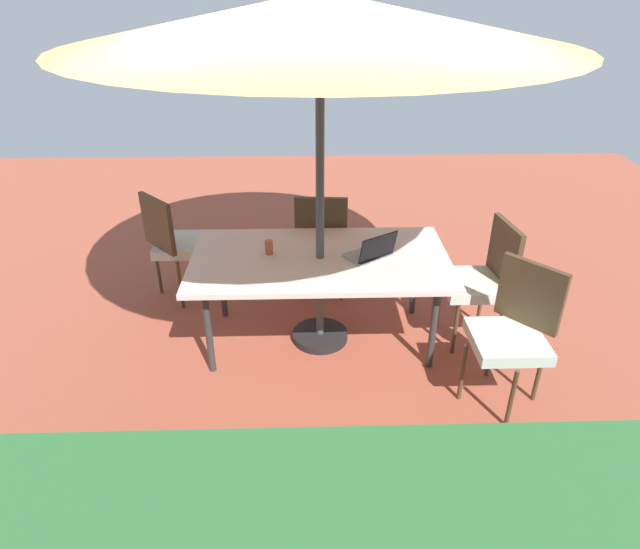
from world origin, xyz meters
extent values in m
cube|color=#9E4C38|center=(0.00, 0.00, -0.01)|extent=(10.00, 10.00, 0.02)
cube|color=silver|center=(0.00, 0.00, 0.72)|extent=(1.91, 1.04, 0.04)
cylinder|color=#333333|center=(-0.80, -0.37, 0.35)|extent=(0.05, 0.05, 0.70)
cylinder|color=#333333|center=(0.80, -0.37, 0.35)|extent=(0.05, 0.05, 0.70)
cylinder|color=#333333|center=(-0.80, 0.37, 0.35)|extent=(0.05, 0.05, 0.70)
cylinder|color=#333333|center=(0.80, 0.37, 0.35)|extent=(0.05, 0.05, 0.70)
cylinder|color=#4C4C4C|center=(0.00, 0.00, 1.22)|extent=(0.06, 0.06, 2.44)
cone|color=#DBB766|center=(0.00, 0.00, 2.34)|extent=(3.16, 3.16, 0.30)
cylinder|color=black|center=(0.00, 0.00, 0.03)|extent=(0.44, 0.44, 0.06)
cube|color=silver|center=(-1.17, 0.01, 0.49)|extent=(0.46, 0.46, 0.08)
cube|color=#4C3823|center=(-1.38, -0.02, 0.76)|extent=(0.09, 0.44, 0.45)
cylinder|color=#4C3823|center=(-0.97, -0.15, 0.23)|extent=(0.03, 0.03, 0.45)
cylinder|color=#4C3823|center=(-1.02, 0.21, 0.23)|extent=(0.03, 0.03, 0.45)
cylinder|color=#4C3823|center=(-1.33, -0.19, 0.23)|extent=(0.03, 0.03, 0.45)
cylinder|color=#4C3823|center=(-1.38, 0.17, 0.23)|extent=(0.03, 0.03, 0.45)
cube|color=silver|center=(-0.04, -0.79, 0.49)|extent=(0.46, 0.46, 0.08)
cube|color=#4C3823|center=(-0.03, -0.58, 0.76)|extent=(0.44, 0.08, 0.45)
cylinder|color=#4C3823|center=(-0.24, -0.96, 0.23)|extent=(0.03, 0.03, 0.45)
cylinder|color=#4C3823|center=(0.12, -0.99, 0.23)|extent=(0.03, 0.03, 0.45)
cylinder|color=#4C3823|center=(-0.21, -0.60, 0.23)|extent=(0.03, 0.03, 0.45)
cylinder|color=#4C3823|center=(0.15, -0.63, 0.23)|extent=(0.03, 0.03, 0.45)
cube|color=silver|center=(-1.19, 0.74, 0.49)|extent=(0.46, 0.46, 0.08)
cube|color=#4C3823|center=(-1.35, 0.60, 0.76)|extent=(0.32, 0.35, 0.45)
cylinder|color=#4C3823|center=(-0.94, 0.73, 0.23)|extent=(0.03, 0.03, 0.45)
cylinder|color=#4C3823|center=(-1.18, 1.00, 0.23)|extent=(0.03, 0.03, 0.45)
cylinder|color=#4C3823|center=(-1.20, 0.49, 0.23)|extent=(0.03, 0.03, 0.45)
cylinder|color=#4C3823|center=(-1.45, 0.75, 0.23)|extent=(0.03, 0.03, 0.45)
cube|color=silver|center=(1.18, -0.76, 0.49)|extent=(0.46, 0.46, 0.08)
cube|color=#4C3823|center=(1.33, -0.61, 0.76)|extent=(0.33, 0.35, 0.45)
cylinder|color=#4C3823|center=(0.92, -0.75, 0.23)|extent=(0.03, 0.03, 0.45)
cylinder|color=#4C3823|center=(1.17, -1.01, 0.23)|extent=(0.03, 0.03, 0.45)
cylinder|color=#4C3823|center=(1.19, -0.50, 0.23)|extent=(0.03, 0.03, 0.45)
cylinder|color=#4C3823|center=(1.43, -0.76, 0.23)|extent=(0.03, 0.03, 0.45)
cube|color=gray|center=(-0.36, -0.01, 0.75)|extent=(0.39, 0.36, 0.02)
cube|color=black|center=(-0.42, 0.08, 0.85)|extent=(0.30, 0.22, 0.20)
cylinder|color=#CC4C33|center=(0.38, -0.07, 0.79)|extent=(0.06, 0.06, 0.10)
camera|label=1|loc=(0.11, 3.58, 2.58)|focal=30.64mm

